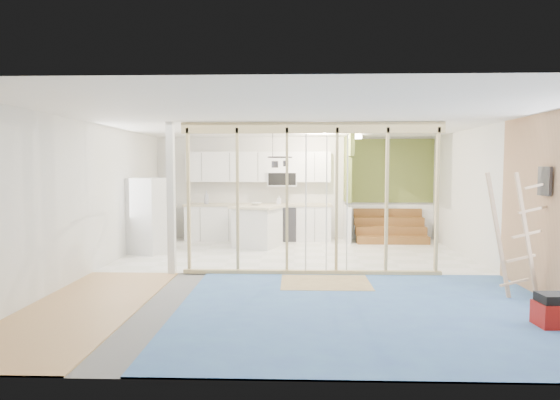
{
  "coord_description": "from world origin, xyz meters",
  "views": [
    {
      "loc": [
        0.01,
        -7.9,
        1.84
      ],
      "look_at": [
        -0.26,
        0.6,
        1.24
      ],
      "focal_mm": 30.0,
      "sensor_mm": 36.0,
      "label": 1
    }
  ],
  "objects_px": {
    "fridge": "(147,216)",
    "toolbox": "(555,311)",
    "island": "(258,227)",
    "ladder": "(516,235)"
  },
  "relations": [
    {
      "from": "fridge",
      "to": "toolbox",
      "type": "height_order",
      "value": "fridge"
    },
    {
      "from": "island",
      "to": "toolbox",
      "type": "distance_m",
      "value": 6.51
    },
    {
      "from": "toolbox",
      "to": "fridge",
      "type": "bearing_deg",
      "value": 141.07
    },
    {
      "from": "island",
      "to": "ladder",
      "type": "bearing_deg",
      "value": -25.92
    },
    {
      "from": "island",
      "to": "toolbox",
      "type": "bearing_deg",
      "value": -33.39
    },
    {
      "from": "island",
      "to": "fridge",
      "type": "bearing_deg",
      "value": -139.41
    },
    {
      "from": "fridge",
      "to": "ladder",
      "type": "distance_m",
      "value": 6.99
    },
    {
      "from": "island",
      "to": "toolbox",
      "type": "xyz_separation_m",
      "value": [
        3.84,
        -5.25,
        -0.29
      ]
    },
    {
      "from": "island",
      "to": "ladder",
      "type": "distance_m",
      "value": 5.68
    },
    {
      "from": "island",
      "to": "toolbox",
      "type": "relative_size",
      "value": 2.93
    }
  ]
}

